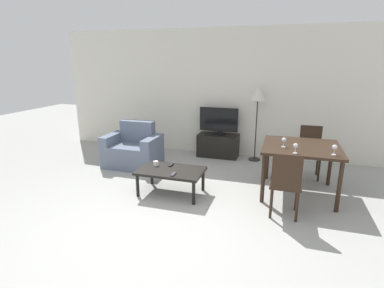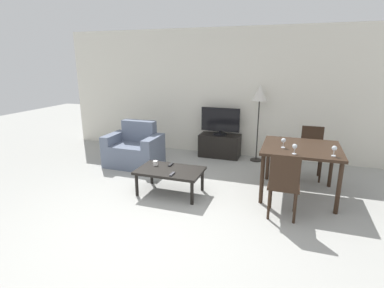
% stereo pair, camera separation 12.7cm
% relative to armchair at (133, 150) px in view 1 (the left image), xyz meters
% --- Properties ---
extents(ground_plane, '(18.00, 18.00, 0.00)m').
position_rel_armchair_xyz_m(ground_plane, '(1.34, -2.05, -0.31)').
color(ground_plane, '#9E9E99').
extents(wall_back, '(7.29, 0.06, 2.70)m').
position_rel_armchair_xyz_m(wall_back, '(1.34, 1.37, 1.04)').
color(wall_back, silver).
rests_on(wall_back, ground_plane).
extents(armchair, '(1.05, 0.71, 0.87)m').
position_rel_armchair_xyz_m(armchair, '(0.00, 0.00, 0.00)').
color(armchair, slate).
rests_on(armchair, ground_plane).
extents(tv_stand, '(0.87, 0.42, 0.49)m').
position_rel_armchair_xyz_m(tv_stand, '(1.47, 1.09, -0.07)').
color(tv_stand, black).
rests_on(tv_stand, ground_plane).
extents(tv, '(0.83, 0.29, 0.58)m').
position_rel_armchair_xyz_m(tv, '(1.47, 1.09, 0.47)').
color(tv, black).
rests_on(tv, tv_stand).
extents(coffee_table, '(1.01, 0.63, 0.40)m').
position_rel_armchair_xyz_m(coffee_table, '(1.18, -1.00, 0.04)').
color(coffee_table, black).
rests_on(coffee_table, ground_plane).
extents(dining_table, '(1.13, 1.09, 0.78)m').
position_rel_armchair_xyz_m(dining_table, '(3.08, -0.40, 0.38)').
color(dining_table, black).
rests_on(dining_table, ground_plane).
extents(dining_chair_near, '(0.40, 0.40, 0.91)m').
position_rel_armchair_xyz_m(dining_chair_near, '(2.89, -1.25, 0.19)').
color(dining_chair_near, black).
rests_on(dining_chair_near, ground_plane).
extents(dining_chair_far, '(0.40, 0.40, 0.91)m').
position_rel_armchair_xyz_m(dining_chair_far, '(3.28, 0.45, 0.19)').
color(dining_chair_far, black).
rests_on(dining_chair_far, ground_plane).
extents(floor_lamp, '(0.31, 0.31, 1.57)m').
position_rel_armchair_xyz_m(floor_lamp, '(2.27, 1.07, 1.03)').
color(floor_lamp, black).
rests_on(floor_lamp, ground_plane).
extents(remote_primary, '(0.04, 0.15, 0.02)m').
position_rel_armchair_xyz_m(remote_primary, '(1.30, -1.19, 0.09)').
color(remote_primary, '#38383D').
rests_on(remote_primary, coffee_table).
extents(remote_secondary, '(0.04, 0.15, 0.02)m').
position_rel_armchair_xyz_m(remote_secondary, '(1.12, -0.81, 0.09)').
color(remote_secondary, black).
rests_on(remote_secondary, coffee_table).
extents(cup_white_near, '(0.08, 0.08, 0.07)m').
position_rel_armchair_xyz_m(cup_white_near, '(0.89, -0.90, 0.12)').
color(cup_white_near, white).
rests_on(cup_white_near, coffee_table).
extents(wine_glass_left, '(0.07, 0.07, 0.15)m').
position_rel_armchair_xyz_m(wine_glass_left, '(2.82, -0.55, 0.57)').
color(wine_glass_left, silver).
rests_on(wine_glass_left, dining_table).
extents(wine_glass_center, '(0.07, 0.07, 0.15)m').
position_rel_armchair_xyz_m(wine_glass_center, '(2.98, -0.83, 0.57)').
color(wine_glass_center, silver).
rests_on(wine_glass_center, dining_table).
extents(wine_glass_right, '(0.07, 0.07, 0.15)m').
position_rel_armchair_xyz_m(wine_glass_right, '(3.49, -0.76, 0.57)').
color(wine_glass_right, silver).
rests_on(wine_glass_right, dining_table).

